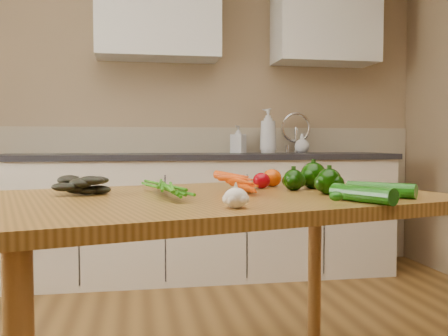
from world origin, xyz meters
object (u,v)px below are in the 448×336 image
(tomato_a, at_px, (262,181))
(zucchini_a, at_px, (381,190))
(soap_bottle_b, at_px, (238,139))
(leafy_greens, at_px, (82,179))
(tomato_c, at_px, (317,178))
(garlic_bulb, at_px, (236,198))
(pepper_c, at_px, (329,182))
(pepper_b, at_px, (313,176))
(soap_bottle_c, at_px, (302,143))
(zucchini_b, at_px, (362,194))
(table, at_px, (222,220))
(pepper_a, at_px, (294,180))
(soap_bottle_a, at_px, (268,131))
(carrot_bunch, at_px, (217,183))
(tomato_b, at_px, (272,178))

(tomato_a, distance_m, zucchini_a, 0.48)
(soap_bottle_b, height_order, leafy_greens, soap_bottle_b)
(tomato_a, relative_size, tomato_c, 0.85)
(garlic_bulb, xyz_separation_m, pepper_c, (0.39, 0.30, 0.02))
(soap_bottle_b, bearing_deg, pepper_b, -54.28)
(pepper_b, bearing_deg, soap_bottle_c, 72.37)
(soap_bottle_b, height_order, tomato_c, soap_bottle_b)
(tomato_a, distance_m, zucchini_b, 0.53)
(soap_bottle_b, relative_size, pepper_c, 2.36)
(table, height_order, soap_bottle_c, soap_bottle_c)
(pepper_a, distance_m, zucchini_b, 0.41)
(pepper_b, distance_m, zucchini_b, 0.46)
(soap_bottle_c, relative_size, pepper_a, 1.87)
(soap_bottle_a, height_order, tomato_c, soap_bottle_a)
(pepper_a, relative_size, pepper_c, 0.88)
(garlic_bulb, bearing_deg, pepper_c, 37.09)
(tomato_a, bearing_deg, table, -135.06)
(table, xyz_separation_m, zucchini_a, (0.51, -0.17, 0.11))
(leafy_greens, xyz_separation_m, garlic_bulb, (0.46, -0.47, -0.02))
(zucchini_a, bearing_deg, soap_bottle_c, 77.80)
(tomato_c, bearing_deg, leafy_greens, -172.54)
(zucchini_a, bearing_deg, garlic_bulb, -160.51)
(soap_bottle_a, distance_m, carrot_bunch, 2.09)
(pepper_a, bearing_deg, tomato_c, 41.65)
(tomato_c, height_order, zucchini_b, tomato_c)
(soap_bottle_a, height_order, garlic_bulb, soap_bottle_a)
(leafy_greens, bearing_deg, tomato_c, 7.46)
(table, xyz_separation_m, tomato_b, (0.25, 0.26, 0.13))
(zucchini_b, bearing_deg, tomato_c, 84.00)
(table, distance_m, tomato_a, 0.29)
(leafy_greens, height_order, tomato_a, leafy_greens)
(tomato_a, xyz_separation_m, tomato_b, (0.06, 0.07, 0.00))
(soap_bottle_c, height_order, tomato_a, soap_bottle_c)
(table, height_order, soap_bottle_b, soap_bottle_b)
(carrot_bunch, bearing_deg, pepper_c, -29.81)
(soap_bottle_b, xyz_separation_m, zucchini_b, (-0.10, -2.36, -0.18))
(pepper_b, distance_m, zucchini_a, 0.35)
(garlic_bulb, bearing_deg, leafy_greens, 134.64)
(pepper_a, height_order, zucchini_a, pepper_a)
(garlic_bulb, xyz_separation_m, tomato_b, (0.28, 0.63, 0.01))
(soap_bottle_a, relative_size, zucchini_a, 1.49)
(table, bearing_deg, zucchini_a, -33.42)
(soap_bottle_b, distance_m, tomato_a, 1.90)
(soap_bottle_b, xyz_separation_m, zucchini_a, (0.02, -2.23, -0.18))
(pepper_a, relative_size, zucchini_b, 0.35)
(pepper_a, distance_m, tomato_c, 0.19)
(soap_bottle_c, distance_m, tomato_c, 1.85)
(carrot_bunch, distance_m, tomato_a, 0.25)
(soap_bottle_b, bearing_deg, soap_bottle_c, 30.97)
(soap_bottle_a, xyz_separation_m, tomato_a, (-0.51, -1.80, -0.24))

